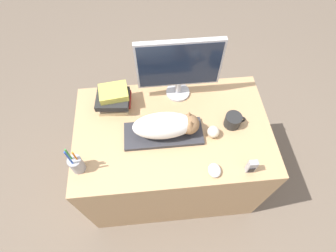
{
  "coord_description": "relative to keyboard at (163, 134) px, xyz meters",
  "views": [
    {
      "loc": [
        -0.1,
        -0.44,
        2.09
      ],
      "look_at": [
        -0.03,
        0.35,
        0.82
      ],
      "focal_mm": 28.0,
      "sensor_mm": 36.0,
      "label": 1
    }
  ],
  "objects": [
    {
      "name": "keyboard",
      "position": [
        0.0,
        0.0,
        0.0
      ],
      "size": [
        0.46,
        0.18,
        0.02
      ],
      "color": "#2D2D33",
      "rests_on": "desk"
    },
    {
      "name": "coffee_mug",
      "position": [
        0.42,
        0.03,
        0.03
      ],
      "size": [
        0.13,
        0.1,
        0.08
      ],
      "color": "black",
      "rests_on": "desk"
    },
    {
      "name": "book_stack",
      "position": [
        -0.28,
        0.25,
        0.05
      ],
      "size": [
        0.22,
        0.18,
        0.14
      ],
      "color": "#C6B284",
      "rests_on": "desk"
    },
    {
      "name": "computer_mouse",
      "position": [
        0.25,
        -0.26,
        0.01
      ],
      "size": [
        0.07,
        0.08,
        0.04
      ],
      "color": "silver",
      "rests_on": "desk"
    },
    {
      "name": "phone",
      "position": [
        0.44,
        -0.27,
        0.04
      ],
      "size": [
        0.05,
        0.03,
        0.1
      ],
      "color": "#99999E",
      "rests_on": "desk"
    },
    {
      "name": "desk",
      "position": [
        0.06,
        0.04,
        -0.39
      ],
      "size": [
        1.18,
        0.73,
        0.76
      ],
      "color": "tan",
      "rests_on": "ground_plane"
    },
    {
      "name": "ground_plane",
      "position": [
        0.06,
        -0.33,
        -0.77
      ],
      "size": [
        12.0,
        12.0,
        0.0
      ],
      "primitive_type": "plane",
      "color": "#6B5B4C"
    },
    {
      "name": "monitor",
      "position": [
        0.12,
        0.3,
        0.23
      ],
      "size": [
        0.5,
        0.15,
        0.42
      ],
      "color": "#B7B7BC",
      "rests_on": "desk"
    },
    {
      "name": "baseball",
      "position": [
        0.29,
        -0.03,
        0.02
      ],
      "size": [
        0.07,
        0.07,
        0.07
      ],
      "color": "beige",
      "rests_on": "desk"
    },
    {
      "name": "pen_cup",
      "position": [
        -0.48,
        -0.17,
        0.05
      ],
      "size": [
        0.07,
        0.07,
        0.23
      ],
      "color": "#939399",
      "rests_on": "desk"
    },
    {
      "name": "cat",
      "position": [
        0.03,
        0.0,
        0.09
      ],
      "size": [
        0.38,
        0.15,
        0.16
      ],
      "color": "white",
      "rests_on": "keyboard"
    }
  ]
}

